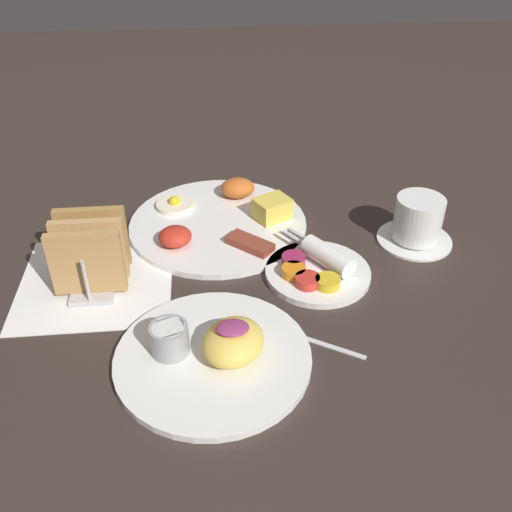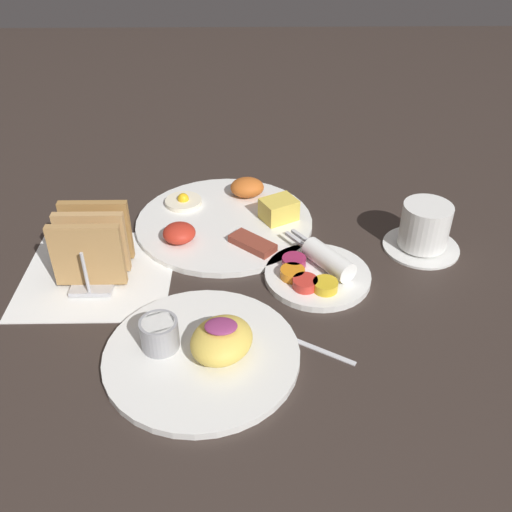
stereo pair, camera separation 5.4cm
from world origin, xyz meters
name	(u,v)px [view 1 (the left image)]	position (x,y,z in m)	size (l,w,h in m)	color
ground_plane	(210,293)	(0.00, 0.00, 0.00)	(3.00, 3.00, 0.00)	#332823
napkin_flat	(96,281)	(-0.17, 0.04, 0.00)	(0.22, 0.22, 0.00)	white
plate_breakfast	(220,220)	(0.02, 0.18, 0.01)	(0.30, 0.30, 0.05)	white
plate_condiments	(318,269)	(0.16, 0.03, 0.01)	(0.16, 0.17, 0.04)	white
plate_foreground	(215,351)	(0.00, -0.13, 0.01)	(0.25, 0.25, 0.06)	white
toast_rack	(91,253)	(-0.17, 0.04, 0.05)	(0.10, 0.12, 0.10)	#B7B7BC
coffee_cup	(417,222)	(0.33, 0.10, 0.04)	(0.12, 0.12, 0.08)	white
teaspoon	(301,336)	(0.12, -0.10, 0.00)	(0.12, 0.07, 0.01)	silver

